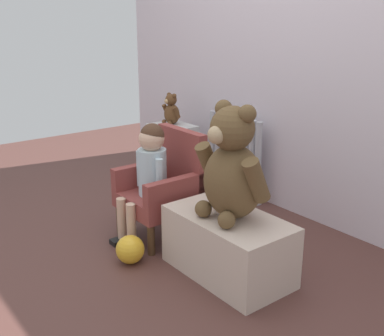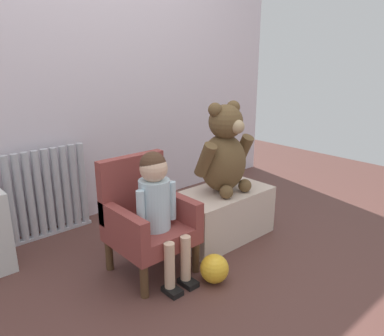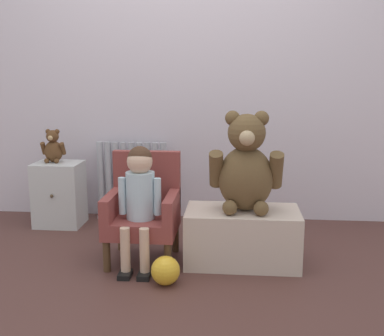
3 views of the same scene
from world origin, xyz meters
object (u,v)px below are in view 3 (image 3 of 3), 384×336
at_px(low_bench, 242,236).
at_px(toy_ball, 166,270).
at_px(small_teddy_bear, 53,148).
at_px(large_teddy_bear, 246,167).
at_px(child_figure, 140,189).
at_px(radiator, 132,181).
at_px(small_dresser, 59,194).
at_px(child_armchair, 144,209).

bearing_deg(low_bench, toy_ball, -140.16).
relative_size(small_teddy_bear, toy_ball, 1.55).
distance_m(low_bench, large_teddy_bear, 0.43).
bearing_deg(small_teddy_bear, child_figure, -42.52).
height_order(radiator, child_figure, child_figure).
height_order(low_bench, small_teddy_bear, small_teddy_bear).
bearing_deg(toy_ball, small_dresser, 134.43).
xyz_separation_m(low_bench, toy_ball, (-0.42, -0.35, -0.09)).
height_order(radiator, child_armchair, child_armchair).
height_order(small_dresser, child_figure, child_figure).
height_order(radiator, small_teddy_bear, small_teddy_bear).
relative_size(radiator, small_teddy_bear, 2.46).
bearing_deg(small_teddy_bear, child_armchair, -37.86).
xyz_separation_m(small_teddy_bear, toy_ball, (0.98, -0.98, -0.51)).
bearing_deg(large_teddy_bear, radiator, 136.75).
relative_size(radiator, low_bench, 0.90).
distance_m(low_bench, toy_ball, 0.55).
bearing_deg(radiator, small_teddy_bear, -161.91).
relative_size(large_teddy_bear, small_teddy_bear, 2.39).
xyz_separation_m(child_figure, toy_ball, (0.19, -0.26, -0.39)).
bearing_deg(child_armchair, child_figure, -90.00).
height_order(radiator, large_teddy_bear, large_teddy_bear).
height_order(small_dresser, low_bench, small_dresser).
relative_size(low_bench, large_teddy_bear, 1.15).
bearing_deg(small_teddy_bear, radiator, 18.09).
relative_size(radiator, large_teddy_bear, 1.03).
xyz_separation_m(child_armchair, small_teddy_bear, (-0.79, 0.62, 0.27)).
bearing_deg(small_teddy_bear, low_bench, -24.42).
xyz_separation_m(large_teddy_bear, toy_ball, (-0.43, -0.35, -0.51)).
height_order(small_dresser, toy_ball, small_dresser).
bearing_deg(small_dresser, large_teddy_bear, -23.98).
bearing_deg(small_dresser, small_teddy_bear, 150.39).
distance_m(radiator, child_armchair, 0.83).
height_order(small_dresser, child_armchair, child_armchair).
height_order(radiator, small_dresser, radiator).
bearing_deg(large_teddy_bear, small_dresser, 156.02).
relative_size(small_dresser, toy_ball, 3.00).
height_order(large_teddy_bear, toy_ball, large_teddy_bear).
distance_m(child_armchair, small_teddy_bear, 1.04).
relative_size(radiator, small_dresser, 1.27).
xyz_separation_m(low_bench, small_teddy_bear, (-1.40, 0.63, 0.42)).
distance_m(low_bench, small_teddy_bear, 1.59).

